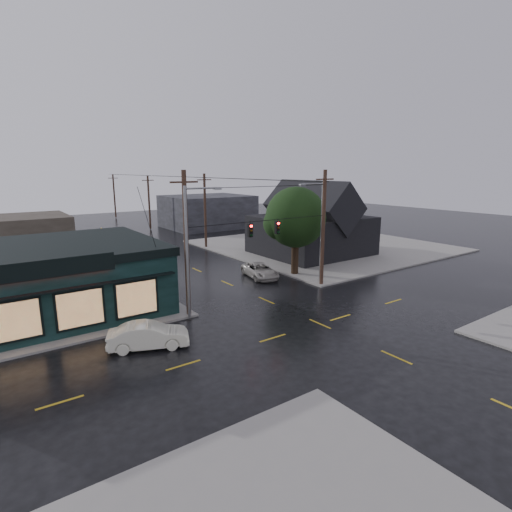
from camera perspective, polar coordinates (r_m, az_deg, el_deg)
ground_plane at (r=27.57m, az=9.10°, el=-9.54°), size 160.00×160.00×0.00m
sidewalk_ne at (r=54.84m, az=9.48°, el=1.52°), size 28.00×28.00×0.15m
pizza_shop at (r=32.12m, az=-28.74°, el=-2.98°), size 16.30×12.34×4.90m
ne_building at (r=48.60m, az=7.94°, el=5.44°), size 12.60×11.60×8.75m
corner_tree at (r=38.50m, az=5.70°, el=5.48°), size 5.83×5.83×8.45m
utility_pole_nw at (r=29.05m, az=-9.54°, el=-8.40°), size 2.00×0.32×10.15m
utility_pole_ne at (r=36.27m, az=9.28°, el=-4.17°), size 2.00×0.32×10.15m
utility_pole_far_a at (r=53.25m, az=-7.13°, el=1.19°), size 2.00×0.32×9.65m
utility_pole_far_b at (r=71.27m, az=-14.82°, el=3.68°), size 2.00×0.32×9.15m
utility_pole_far_c at (r=90.13m, az=-19.37°, el=5.13°), size 2.00×0.32×9.15m
span_signal_assembly at (r=30.94m, az=1.14°, el=3.96°), size 13.00×0.48×1.23m
streetlight_nw at (r=28.34m, az=-9.46°, el=-8.93°), size 5.40×0.30×9.15m
streetlight_ne at (r=37.08m, az=9.08°, el=-3.79°), size 5.40×0.30×9.15m
bg_building_west at (r=58.79m, az=-31.03°, el=2.74°), size 12.00×10.00×4.40m
bg_building_east at (r=72.12m, az=-6.98°, el=6.34°), size 14.00×12.00×5.60m
sedan_cream at (r=24.36m, az=-15.11°, el=-10.92°), size 4.84×3.21×1.51m
suv_silver at (r=38.20m, az=0.59°, el=-2.10°), size 3.23×5.29×1.37m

